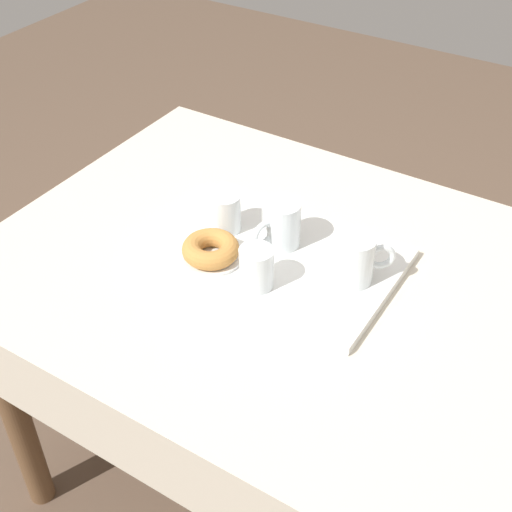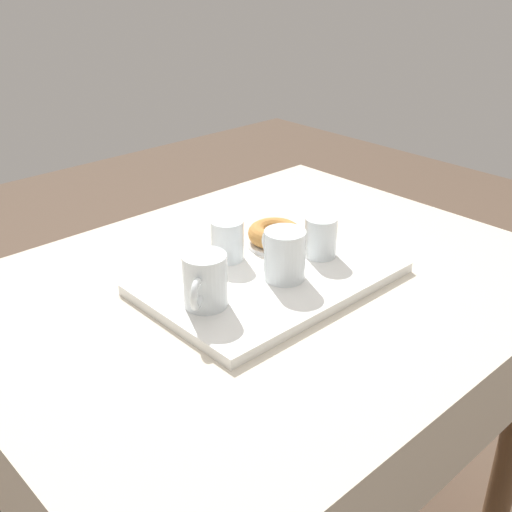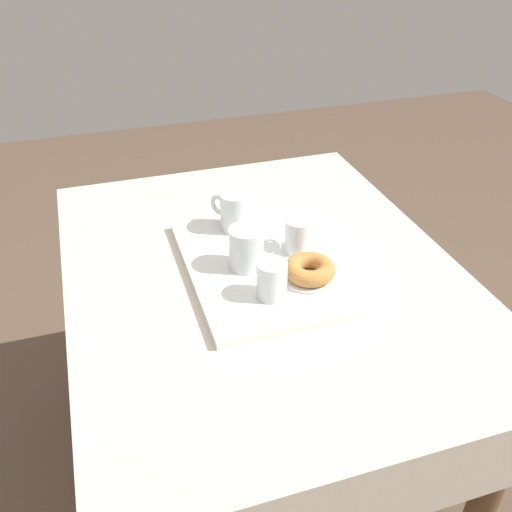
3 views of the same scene
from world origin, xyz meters
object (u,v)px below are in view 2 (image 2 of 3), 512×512
object	(u,v)px
dining_table	(266,327)
tea_mug_left	(284,256)
water_glass_near	(321,239)
tea_mug_right	(205,282)
serving_tray	(269,279)
water_glass_far	(227,241)
sugar_donut_left	(275,233)
donut_plate_left	(275,243)

from	to	relation	value
dining_table	tea_mug_left	distance (m)	0.18
dining_table	water_glass_near	xyz separation A→B (m)	(0.13, -0.02, 0.16)
tea_mug_left	tea_mug_right	xyz separation A→B (m)	(-0.17, 0.02, 0.00)
serving_tray	dining_table	bearing A→B (deg)	71.34
tea_mug_left	water_glass_far	size ratio (longest dim) A/B	1.42
tea_mug_right	sugar_donut_left	xyz separation A→B (m)	(0.26, 0.09, -0.02)
water_glass_near	sugar_donut_left	xyz separation A→B (m)	(-0.03, 0.10, -0.01)
donut_plate_left	dining_table	bearing A→B (deg)	-141.95
tea_mug_left	water_glass_far	xyz separation A→B (m)	(-0.03, 0.13, -0.01)
water_glass_near	water_glass_far	xyz separation A→B (m)	(-0.15, 0.12, 0.00)
water_glass_far	serving_tray	bearing A→B (deg)	-82.09
dining_table	donut_plate_left	size ratio (longest dim) A/B	9.60
tea_mug_left	tea_mug_right	bearing A→B (deg)	172.89
tea_mug_left	water_glass_near	distance (m)	0.12
tea_mug_left	donut_plate_left	xyz separation A→B (m)	(0.09, 0.12, -0.04)
water_glass_near	donut_plate_left	bearing A→B (deg)	107.93
tea_mug_right	serving_tray	bearing A→B (deg)	2.49
tea_mug_left	water_glass_far	distance (m)	0.14
serving_tray	water_glass_near	bearing A→B (deg)	-4.97
water_glass_near	donut_plate_left	xyz separation A→B (m)	(-0.03, 0.10, -0.03)
dining_table	tea_mug_right	distance (m)	0.24
tea_mug_left	water_glass_near	world-z (taller)	tea_mug_left
water_glass_near	sugar_donut_left	world-z (taller)	water_glass_near
tea_mug_left	water_glass_near	xyz separation A→B (m)	(0.12, 0.02, -0.01)
water_glass_near	donut_plate_left	distance (m)	0.11
serving_tray	donut_plate_left	distance (m)	0.13
tea_mug_right	water_glass_far	size ratio (longest dim) A/B	1.28
sugar_donut_left	serving_tray	bearing A→B (deg)	-139.10
dining_table	tea_mug_left	world-z (taller)	tea_mug_left
tea_mug_left	tea_mug_right	distance (m)	0.17
tea_mug_left	dining_table	bearing A→B (deg)	100.84
dining_table	water_glass_far	bearing A→B (deg)	101.18
tea_mug_right	donut_plate_left	bearing A→B (deg)	19.83
water_glass_near	water_glass_far	bearing A→B (deg)	141.78
donut_plate_left	sugar_donut_left	distance (m)	0.02
water_glass_near	tea_mug_left	bearing A→B (deg)	-172.05
dining_table	water_glass_far	size ratio (longest dim) A/B	13.75
water_glass_near	tea_mug_right	bearing A→B (deg)	179.11
water_glass_near	donut_plate_left	size ratio (longest dim) A/B	0.70
water_glass_far	sugar_donut_left	size ratio (longest dim) A/B	0.74
dining_table	sugar_donut_left	size ratio (longest dim) A/B	10.11
tea_mug_right	water_glass_near	size ratio (longest dim) A/B	1.28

